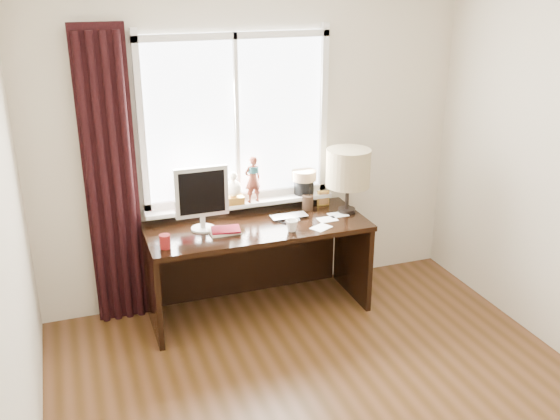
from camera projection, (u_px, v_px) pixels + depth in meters
name	position (u px, v px, depth m)	size (l,w,h in m)	color
wall_back	(254.00, 142.00, 4.94)	(3.50, 2.60, 0.00)	beige
wall_left	(1.00, 293.00, 2.63)	(4.00, 2.60, 0.00)	beige
laptop	(289.00, 217.00, 4.90)	(0.29, 0.19, 0.02)	silver
mug	(292.00, 225.00, 4.64)	(0.09, 0.09, 0.09)	white
red_cup	(165.00, 242.00, 4.35)	(0.08, 0.08, 0.10)	maroon
window	(241.00, 144.00, 4.85)	(1.52, 0.20, 1.40)	white
curtain	(111.00, 183.00, 4.57)	(0.38, 0.09, 2.25)	black
desk	(254.00, 248.00, 4.95)	(1.70, 0.70, 0.75)	black
monitor	(202.00, 195.00, 4.59)	(0.40, 0.18, 0.49)	beige
notebook_stack	(225.00, 231.00, 4.63)	(0.24, 0.18, 0.03)	beige
brush_holder	(308.00, 202.00, 5.06)	(0.09, 0.09, 0.25)	black
icon_frame	(323.00, 198.00, 5.14)	(0.10, 0.04, 0.13)	gold
table_lamp	(348.00, 169.00, 4.90)	(0.35, 0.35, 0.52)	black
loose_papers	(329.00, 220.00, 4.85)	(0.40, 0.34, 0.00)	white
desk_cables	(289.00, 220.00, 4.85)	(0.19, 0.20, 0.01)	black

